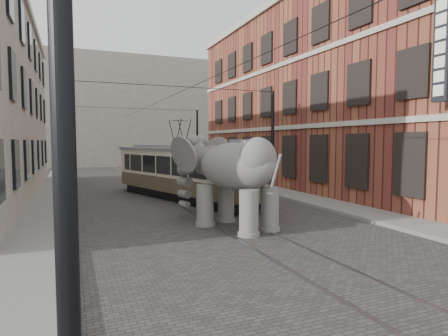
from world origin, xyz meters
name	(u,v)px	position (x,y,z in m)	size (l,w,h in m)	color
ground	(230,223)	(0.00, 0.00, 0.00)	(120.00, 120.00, 0.00)	#3F3C3A
tram_rails	(230,223)	(0.00, 0.00, 0.01)	(1.54, 80.00, 0.02)	slate
sidewalk_right	(355,211)	(6.00, 0.00, 0.07)	(2.00, 60.00, 0.15)	slate
sidewalk_left	(42,237)	(-6.50, 0.00, 0.07)	(2.00, 60.00, 0.15)	slate
brick_building	(324,100)	(11.00, 9.00, 6.00)	(8.00, 26.00, 12.00)	maroon
distant_block	(115,113)	(0.00, 40.00, 7.00)	(28.00, 10.00, 14.00)	gray
catenary	(187,144)	(-0.20, 5.00, 3.00)	(11.00, 30.20, 6.00)	black
tram	(180,160)	(-0.10, 6.67, 2.14)	(2.23, 10.80, 4.29)	beige
elephant	(237,181)	(-0.08, -0.82, 1.72)	(3.09, 5.61, 3.43)	slate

